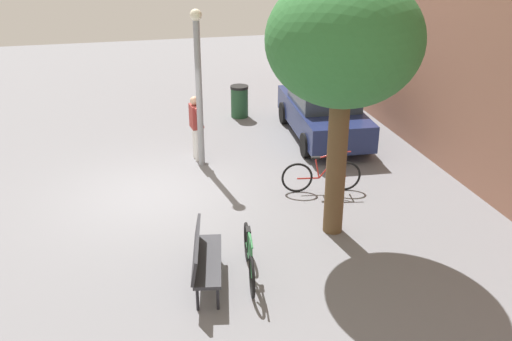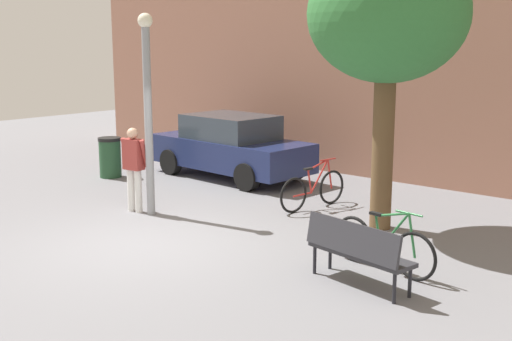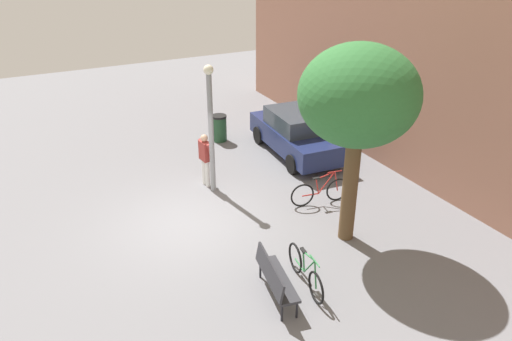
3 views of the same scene
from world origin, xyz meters
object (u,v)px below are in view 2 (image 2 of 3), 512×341
at_px(park_bench, 357,248).
at_px(parked_car_navy, 231,146).
at_px(bicycle_green, 384,246).
at_px(lamppost, 148,103).
at_px(plaza_tree, 388,17).
at_px(trash_bin, 110,157).
at_px(person_by_lamppost, 134,164).
at_px(bicycle_red, 313,190).

distance_m(park_bench, parked_car_navy, 7.60).
distance_m(bicycle_green, parked_car_navy, 7.17).
relative_size(lamppost, bicycle_green, 2.12).
distance_m(lamppost, parked_car_navy, 4.04).
xyz_separation_m(park_bench, bicycle_green, (-0.03, 0.80, -0.16)).
relative_size(plaza_tree, parked_car_navy, 1.15).
relative_size(park_bench, trash_bin, 1.68).
relative_size(person_by_lamppost, park_bench, 1.01).
bearing_deg(trash_bin, bicycle_red, 7.30).
relative_size(plaza_tree, trash_bin, 4.99).
height_order(park_bench, bicycle_green, bicycle_green).
distance_m(person_by_lamppost, bicycle_red, 3.60).
bearing_deg(bicycle_red, bicycle_green, -38.69).
distance_m(bicycle_red, trash_bin, 5.68).
height_order(person_by_lamppost, park_bench, person_by_lamppost).
bearing_deg(parked_car_navy, bicycle_red, -19.55).
distance_m(lamppost, trash_bin, 4.23).
relative_size(person_by_lamppost, plaza_tree, 0.34).
bearing_deg(plaza_tree, lamppost, -152.16).
bearing_deg(lamppost, trash_bin, 154.09).
xyz_separation_m(plaza_tree, trash_bin, (-7.37, -0.35, -3.21)).
distance_m(park_bench, bicycle_green, 0.81).
height_order(plaza_tree, bicycle_green, plaza_tree).
bearing_deg(trash_bin, person_by_lamppost, -29.69).
bearing_deg(bicycle_green, trash_bin, 169.36).
bearing_deg(person_by_lamppost, lamppost, 10.08).
distance_m(bicycle_green, trash_bin, 8.68).
height_order(lamppost, plaza_tree, plaza_tree).
distance_m(lamppost, bicycle_green, 5.35).
bearing_deg(plaza_tree, park_bench, -66.56).
bearing_deg(person_by_lamppost, park_bench, -6.60).
bearing_deg(lamppost, bicycle_red, 48.50).
distance_m(parked_car_navy, trash_bin, 3.00).
distance_m(bicycle_red, bicycle_green, 3.72).
xyz_separation_m(lamppost, park_bench, (5.07, -0.70, -1.63)).
bearing_deg(park_bench, person_by_lamppost, 173.40).
xyz_separation_m(person_by_lamppost, plaza_tree, (4.27, 2.12, 2.75)).
bearing_deg(bicycle_green, bicycle_red, 141.31).
distance_m(park_bench, bicycle_red, 4.28).
bearing_deg(bicycle_green, park_bench, -88.01).
height_order(plaza_tree, bicycle_red, plaza_tree).
relative_size(plaza_tree, bicycle_red, 2.75).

